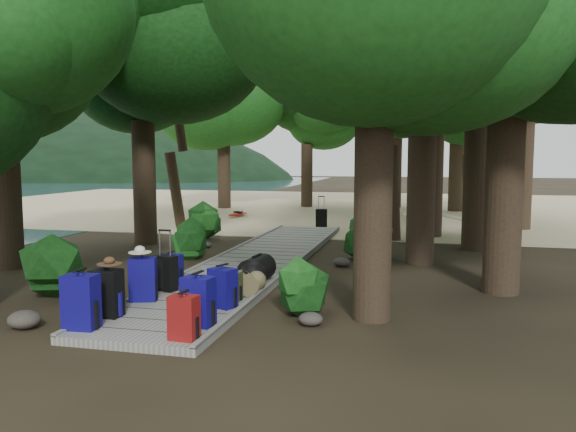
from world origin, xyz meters
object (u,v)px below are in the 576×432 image
(backpack_right_b, at_px, (198,299))
(suitcase_on_boardwalk, at_px, (166,273))
(backpack_left_d, at_px, (171,268))
(kayak, at_px, (238,213))
(backpack_left_b, at_px, (107,290))
(duffel_right_khaki, at_px, (245,283))
(backpack_left_a, at_px, (81,299))
(backpack_right_a, at_px, (184,315))
(backpack_right_d, at_px, (231,285))
(backpack_left_c, at_px, (143,277))
(duffel_right_black, at_px, (257,269))
(sun_lounger, at_px, (416,212))
(lone_suitcase_on_sand, at_px, (321,218))
(backpack_right_c, at_px, (223,286))

(backpack_right_b, xyz_separation_m, suitcase_on_boardwalk, (-1.34, 1.77, -0.07))
(backpack_left_d, bearing_deg, kayak, 99.07)
(backpack_left_b, relative_size, backpack_left_d, 1.28)
(duffel_right_khaki, bearing_deg, backpack_right_b, -122.83)
(backpack_left_a, bearing_deg, backpack_left_d, 86.23)
(backpack_right_a, bearing_deg, backpack_left_a, -178.98)
(backpack_left_b, xyz_separation_m, kayak, (-2.85, 14.39, -0.34))
(duffel_right_khaki, bearing_deg, backpack_left_d, 135.59)
(backpack_left_d, distance_m, kayak, 12.56)
(backpack_left_d, height_order, suitcase_on_boardwalk, suitcase_on_boardwalk)
(backpack_right_a, height_order, backpack_right_d, backpack_right_a)
(backpack_left_c, bearing_deg, kayak, 83.99)
(backpack_right_d, bearing_deg, backpack_left_c, -159.25)
(duffel_right_black, height_order, sun_lounger, sun_lounger)
(duffel_right_khaki, xyz_separation_m, sun_lounger, (2.66, 12.81, 0.03))
(backpack_left_d, relative_size, suitcase_on_boardwalk, 0.98)
(lone_suitcase_on_sand, bearing_deg, duffel_right_khaki, -99.71)
(backpack_left_b, distance_m, backpack_right_a, 1.67)
(duffel_right_black, bearing_deg, backpack_left_b, -112.93)
(duffel_right_khaki, bearing_deg, backpack_left_b, -161.21)
(suitcase_on_boardwalk, height_order, lone_suitcase_on_sand, suitcase_on_boardwalk)
(duffel_right_khaki, bearing_deg, backpack_right_d, -130.46)
(kayak, bearing_deg, backpack_left_a, -66.70)
(backpack_left_c, relative_size, backpack_left_d, 1.29)
(backpack_right_a, bearing_deg, backpack_left_d, 122.54)
(backpack_right_a, distance_m, sun_lounger, 15.53)
(backpack_left_a, height_order, lone_suitcase_on_sand, backpack_left_a)
(backpack_left_c, height_order, backpack_right_d, backpack_left_c)
(backpack_right_d, height_order, duffel_right_khaki, backpack_right_d)
(backpack_left_a, relative_size, kayak, 0.29)
(backpack_left_d, xyz_separation_m, suitcase_on_boardwalk, (0.13, -0.49, 0.01))
(suitcase_on_boardwalk, bearing_deg, kayak, 122.57)
(backpack_left_a, distance_m, backpack_left_d, 2.77)
(backpack_right_a, relative_size, suitcase_on_boardwalk, 1.03)
(backpack_left_c, bearing_deg, backpack_right_a, -67.23)
(backpack_right_d, bearing_deg, backpack_right_b, -82.58)
(duffel_right_khaki, bearing_deg, kayak, 77.96)
(backpack_right_c, distance_m, lone_suitcase_on_sand, 11.02)
(backpack_right_c, bearing_deg, kayak, 128.96)
(backpack_left_c, distance_m, backpack_right_a, 2.19)
(lone_suitcase_on_sand, relative_size, kayak, 0.22)
(backpack_left_a, xyz_separation_m, duffel_right_black, (1.48, 3.25, -0.17))
(backpack_right_d, distance_m, lone_suitcase_on_sand, 10.59)
(sun_lounger, bearing_deg, backpack_left_b, -123.24)
(backpack_left_c, height_order, sun_lounger, backpack_left_c)
(backpack_right_d, xyz_separation_m, lone_suitcase_on_sand, (-0.41, 10.58, -0.05))
(backpack_left_a, bearing_deg, kayak, 96.91)
(backpack_right_a, height_order, backpack_right_b, backpack_right_b)
(suitcase_on_boardwalk, bearing_deg, backpack_right_d, 3.88)
(backpack_right_a, bearing_deg, lone_suitcase_on_sand, 96.68)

